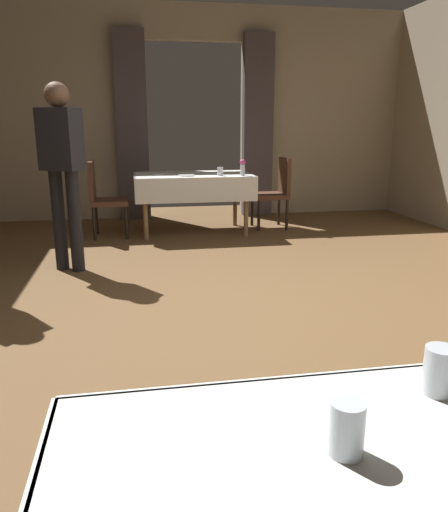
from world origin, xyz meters
TOP-DOWN VIEW (x-y plane):
  - ground at (0.00, 0.00)m, footprint 10.08×10.08m
  - wall_back at (0.00, 4.18)m, footprint 6.40×0.27m
  - dining_table_mid at (-0.19, 2.95)m, footprint 1.47×0.93m
  - chair_mid_left at (-1.31, 2.87)m, footprint 0.44×0.44m
  - chair_mid_right at (0.93, 3.06)m, footprint 0.44×0.44m
  - glass_near_a at (-0.54, -2.58)m, footprint 0.07×0.07m
  - glass_near_b at (-0.24, -2.41)m, footprint 0.07×0.07m
  - flower_vase_mid at (0.39, 2.64)m, footprint 0.07×0.07m
  - glass_mid_b at (0.12, 2.68)m, footprint 0.07×0.07m
  - plate_mid_c at (-0.64, 2.96)m, footprint 0.18×0.18m
  - plate_mid_d at (-0.29, 2.72)m, footprint 0.21×0.21m
  - person_waiter_by_doorway at (-1.56, 1.44)m, footprint 0.42×0.37m

SIDE VIEW (x-z plane):
  - ground at x=0.00m, z-range 0.00..0.00m
  - chair_mid_left at x=-1.31m, z-range 0.05..0.98m
  - chair_mid_right at x=0.93m, z-range 0.05..0.98m
  - dining_table_mid at x=-0.19m, z-range 0.28..1.03m
  - plate_mid_c at x=-0.64m, z-range 0.75..0.76m
  - plate_mid_d at x=-0.29m, z-range 0.75..0.76m
  - glass_mid_b at x=0.12m, z-range 0.75..0.85m
  - glass_near_a at x=-0.54m, z-range 0.75..0.86m
  - glass_near_b at x=-0.24m, z-range 0.75..0.86m
  - flower_vase_mid at x=0.39m, z-range 0.76..0.95m
  - person_waiter_by_doorway at x=-1.56m, z-range 0.16..1.88m
  - wall_back at x=0.00m, z-range 0.02..3.02m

